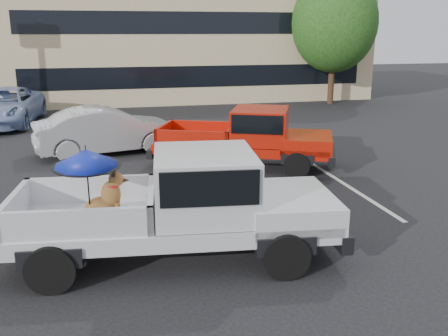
{
  "coord_description": "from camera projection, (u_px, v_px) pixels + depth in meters",
  "views": [
    {
      "loc": [
        -2.87,
        -8.98,
        3.82
      ],
      "look_at": [
        -0.76,
        -0.09,
        1.3
      ],
      "focal_mm": 40.0,
      "sensor_mm": 36.0,
      "label": 1
    }
  ],
  "objects": [
    {
      "name": "motel_building",
      "position": [
        187.0,
        41.0,
        29.35
      ],
      "size": [
        20.4,
        8.4,
        6.3
      ],
      "color": "tan",
      "rests_on": "ground"
    },
    {
      "name": "tree_back",
      "position": [
        239.0,
        21.0,
        32.75
      ],
      "size": [
        4.68,
        4.68,
        7.11
      ],
      "color": "#332114",
      "rests_on": "ground"
    },
    {
      "name": "red_pickup",
      "position": [
        255.0,
        136.0,
        14.19
      ],
      "size": [
        5.47,
        3.72,
        1.71
      ],
      "rotation": [
        0.0,
        0.0,
        -0.41
      ],
      "color": "black",
      "rests_on": "ground"
    },
    {
      "name": "stripe_right",
      "position": [
        349.0,
        187.0,
        12.63
      ],
      "size": [
        0.12,
        5.0,
        0.01
      ],
      "primitive_type": "cube",
      "color": "silver",
      "rests_on": "ground"
    },
    {
      "name": "blue_suv",
      "position": [
        3.0,
        107.0,
        20.72
      ],
      "size": [
        3.01,
        5.71,
        1.53
      ],
      "primitive_type": "imported",
      "rotation": [
        0.0,
        0.0,
        -0.09
      ],
      "color": "#8398C4",
      "rests_on": "ground"
    },
    {
      "name": "tree_right",
      "position": [
        334.0,
        23.0,
        25.97
      ],
      "size": [
        4.46,
        4.46,
        6.78
      ],
      "color": "#332114",
      "rests_on": "ground"
    },
    {
      "name": "stripe_left",
      "position": [
        106.0,
        205.0,
        11.29
      ],
      "size": [
        0.12,
        5.0,
        0.01
      ],
      "primitive_type": "cube",
      "color": "silver",
      "rests_on": "ground"
    },
    {
      "name": "silver_sedan",
      "position": [
        107.0,
        130.0,
        15.91
      ],
      "size": [
        4.74,
        2.45,
        1.49
      ],
      "primitive_type": "imported",
      "rotation": [
        0.0,
        0.0,
        1.77
      ],
      "color": "#B1B4B8",
      "rests_on": "ground"
    },
    {
      "name": "ground",
      "position": [
        259.0,
        226.0,
        10.08
      ],
      "size": [
        90.0,
        90.0,
        0.0
      ],
      "primitive_type": "plane",
      "color": "black",
      "rests_on": "ground"
    },
    {
      "name": "silver_pickup",
      "position": [
        191.0,
        200.0,
        8.43
      ],
      "size": [
        5.87,
        2.59,
        2.06
      ],
      "rotation": [
        0.0,
        0.0,
        -0.11
      ],
      "color": "black",
      "rests_on": "ground"
    }
  ]
}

